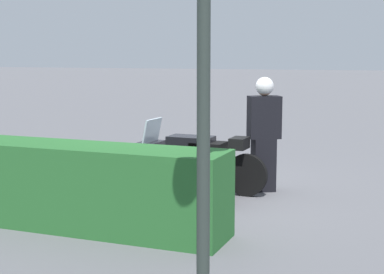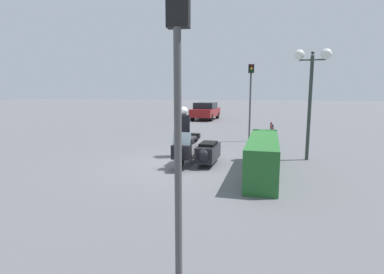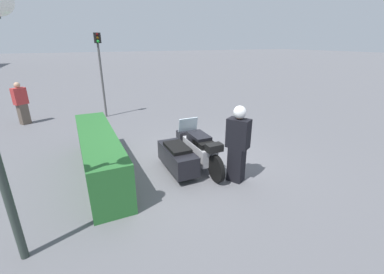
{
  "view_description": "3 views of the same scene",
  "coord_description": "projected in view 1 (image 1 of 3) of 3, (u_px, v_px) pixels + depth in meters",
  "views": [
    {
      "loc": [
        -3.61,
        8.78,
        2.21
      ],
      "look_at": [
        -0.06,
        -0.27,
        0.85
      ],
      "focal_mm": 55.0,
      "sensor_mm": 36.0,
      "label": 1
    },
    {
      "loc": [
        9.28,
        2.63,
        2.39
      ],
      "look_at": [
        -0.28,
        0.13,
        0.9
      ],
      "focal_mm": 28.0,
      "sensor_mm": 36.0,
      "label": 2
    },
    {
      "loc": [
        -5.78,
        2.9,
        3.2
      ],
      "look_at": [
        -0.61,
        0.44,
        1.05
      ],
      "focal_mm": 24.0,
      "sensor_mm": 36.0,
      "label": 3
    }
  ],
  "objects": [
    {
      "name": "ground_plane",
      "position": [
        183.0,
        190.0,
        9.7
      ],
      "size": [
        160.0,
        160.0,
        0.0
      ],
      "primitive_type": "plane",
      "color": "slate"
    },
    {
      "name": "police_motorcycle",
      "position": [
        180.0,
        166.0,
        9.26
      ],
      "size": [
        2.55,
        1.26,
        1.16
      ],
      "rotation": [
        0.0,
        0.0,
        -0.01
      ],
      "color": "black",
      "rests_on": "ground"
    },
    {
      "name": "officer_rider",
      "position": [
        264.0,
        131.0,
        9.52
      ],
      "size": [
        0.59,
        0.52,
        1.86
      ],
      "rotation": [
        0.0,
        0.0,
        2.11
      ],
      "color": "black",
      "rests_on": "ground"
    },
    {
      "name": "hedge_bush_curbside",
      "position": [
        73.0,
        186.0,
        7.54
      ],
      "size": [
        4.1,
        0.82,
        1.08
      ],
      "primitive_type": "cube",
      "color": "#28662D",
      "rests_on": "ground"
    }
  ]
}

